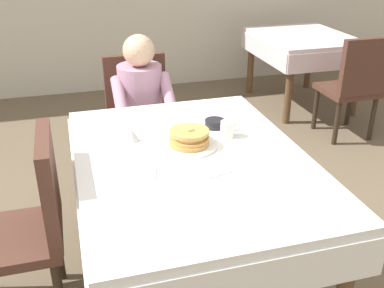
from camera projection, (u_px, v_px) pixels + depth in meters
ground_plane at (192, 275)px, 2.53m from camera, size 14.00×14.00×0.00m
dining_table_main at (192, 172)px, 2.24m from camera, size 1.12×1.52×0.74m
chair_diner at (139, 112)px, 3.29m from camera, size 0.44×0.45×0.93m
diner_person at (142, 102)px, 3.10m from camera, size 0.40×0.43×1.12m
chair_left_side at (32, 218)px, 2.11m from camera, size 0.45×0.44×0.93m
plate_breakfast at (190, 145)px, 2.30m from camera, size 0.28×0.28×0.02m
breakfast_stack at (189, 137)px, 2.28m from camera, size 0.21×0.21×0.08m
cup_coffee at (228, 129)px, 2.40m from camera, size 0.11×0.08×0.08m
bowl_butter at (215, 123)px, 2.51m from camera, size 0.11×0.11×0.04m
syrup_pitcher at (131, 134)px, 2.35m from camera, size 0.08×0.08×0.07m
fork_left_of_plate at (154, 152)px, 2.24m from camera, size 0.03×0.18×0.00m
knife_right_of_plate at (227, 143)px, 2.33m from camera, size 0.02×0.20×0.00m
spoon_near_edge at (219, 175)px, 2.04m from camera, size 0.15×0.05×0.00m
napkin_folded at (137, 173)px, 2.05m from camera, size 0.19×0.15×0.01m
background_table_far at (303, 46)px, 4.71m from camera, size 0.92×1.12×0.74m
background_chair_empty at (355, 82)px, 3.93m from camera, size 0.44×0.45×0.93m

